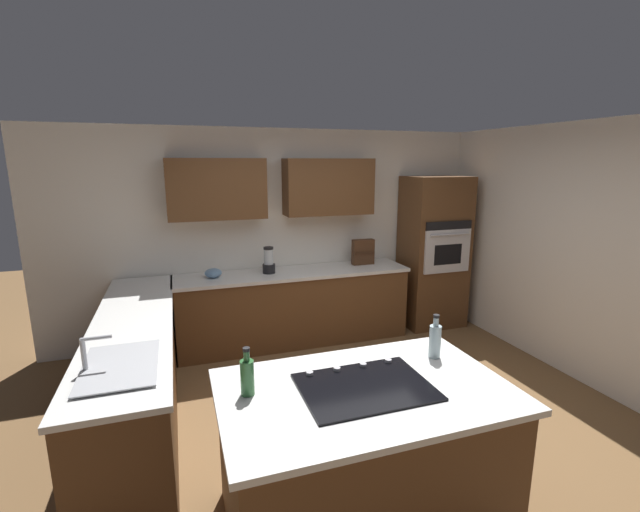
# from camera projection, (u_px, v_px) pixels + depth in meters

# --- Properties ---
(ground_plane) EXTENTS (14.00, 14.00, 0.00)m
(ground_plane) POSITION_uv_depth(u_px,v_px,m) (356.00, 413.00, 3.86)
(ground_plane) COLOR brown
(wall_back) EXTENTS (6.00, 0.44, 2.60)m
(wall_back) POSITION_uv_depth(u_px,v_px,m) (289.00, 223.00, 5.42)
(wall_back) COLOR white
(wall_back) RESTS_ON ground
(wall_left) EXTENTS (0.10, 4.00, 2.60)m
(wall_left) POSITION_uv_depth(u_px,v_px,m) (558.00, 248.00, 4.62)
(wall_left) COLOR white
(wall_left) RESTS_ON ground
(lower_cabinets_back) EXTENTS (2.80, 0.60, 0.86)m
(lower_cabinets_back) POSITION_uv_depth(u_px,v_px,m) (294.00, 308.00, 5.33)
(lower_cabinets_back) COLOR brown
(lower_cabinets_back) RESTS_ON ground
(countertop_back) EXTENTS (2.84, 0.64, 0.04)m
(countertop_back) POSITION_uv_depth(u_px,v_px,m) (294.00, 273.00, 5.23)
(countertop_back) COLOR silver
(countertop_back) RESTS_ON lower_cabinets_back
(lower_cabinets_side) EXTENTS (0.60, 2.90, 0.86)m
(lower_cabinets_side) POSITION_uv_depth(u_px,v_px,m) (137.00, 372.00, 3.71)
(lower_cabinets_side) COLOR brown
(lower_cabinets_side) RESTS_ON ground
(countertop_side) EXTENTS (0.64, 2.94, 0.04)m
(countertop_side) POSITION_uv_depth(u_px,v_px,m) (132.00, 323.00, 3.61)
(countertop_side) COLOR silver
(countertop_side) RESTS_ON lower_cabinets_side
(island_base) EXTENTS (1.63, 0.98, 0.86)m
(island_base) POSITION_uv_depth(u_px,v_px,m) (363.00, 458.00, 2.64)
(island_base) COLOR brown
(island_base) RESTS_ON ground
(island_top) EXTENTS (1.71, 1.06, 0.04)m
(island_top) POSITION_uv_depth(u_px,v_px,m) (365.00, 391.00, 2.54)
(island_top) COLOR silver
(island_top) RESTS_ON island_base
(wall_oven) EXTENTS (0.80, 0.66, 2.02)m
(wall_oven) POSITION_uv_depth(u_px,v_px,m) (433.00, 252.00, 5.81)
(wall_oven) COLOR brown
(wall_oven) RESTS_ON ground
(sink_unit) EXTENTS (0.46, 0.70, 0.23)m
(sink_unit) POSITION_uv_depth(u_px,v_px,m) (119.00, 365.00, 2.78)
(sink_unit) COLOR #515456
(sink_unit) RESTS_ON countertop_side
(cooktop) EXTENTS (0.76, 0.56, 0.03)m
(cooktop) POSITION_uv_depth(u_px,v_px,m) (365.00, 386.00, 2.54)
(cooktop) COLOR black
(cooktop) RESTS_ON island_top
(blender) EXTENTS (0.15, 0.15, 0.32)m
(blender) POSITION_uv_depth(u_px,v_px,m) (269.00, 262.00, 5.13)
(blender) COLOR black
(blender) RESTS_ON countertop_back
(mixing_bowl) EXTENTS (0.19, 0.19, 0.11)m
(mixing_bowl) POSITION_uv_depth(u_px,v_px,m) (213.00, 273.00, 4.94)
(mixing_bowl) COLOR #668CB2
(mixing_bowl) RESTS_ON countertop_back
(spice_rack) EXTENTS (0.28, 0.11, 0.33)m
(spice_rack) POSITION_uv_depth(u_px,v_px,m) (363.00, 252.00, 5.56)
(spice_rack) COLOR #472B19
(spice_rack) RESTS_ON countertop_back
(oil_bottle) EXTENTS (0.08, 0.08, 0.29)m
(oil_bottle) POSITION_uv_depth(u_px,v_px,m) (247.00, 376.00, 2.44)
(oil_bottle) COLOR #336B38
(oil_bottle) RESTS_ON island_top
(second_bottle) EXTENTS (0.08, 0.08, 0.30)m
(second_bottle) POSITION_uv_depth(u_px,v_px,m) (435.00, 340.00, 2.91)
(second_bottle) COLOR silver
(second_bottle) RESTS_ON island_top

